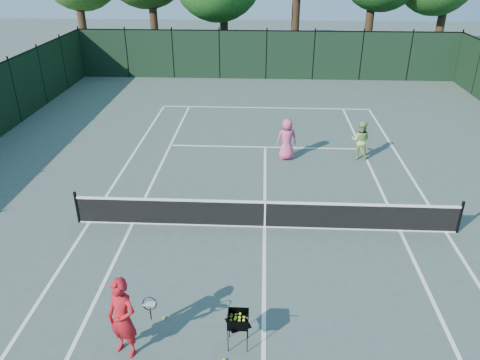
{
  "coord_description": "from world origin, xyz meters",
  "views": [
    {
      "loc": [
        -0.13,
        -12.24,
        7.74
      ],
      "look_at": [
        -0.81,
        1.0,
        1.1
      ],
      "focal_mm": 35.0,
      "sensor_mm": 36.0,
      "label": 1
    }
  ],
  "objects_px": {
    "loose_ball_near_cart": "(224,360)",
    "coach": "(123,318)",
    "player_green": "(361,140)",
    "ball_hopper": "(238,320)",
    "player_pink": "(287,139)",
    "loose_ball_midcourt": "(164,318)"
  },
  "relations": [
    {
      "from": "loose_ball_near_cart",
      "to": "loose_ball_midcourt",
      "type": "xyz_separation_m",
      "value": [
        -1.49,
        1.16,
        0.0
      ]
    },
    {
      "from": "player_pink",
      "to": "loose_ball_near_cart",
      "type": "xyz_separation_m",
      "value": [
        -1.66,
        -10.49,
        -0.82
      ]
    },
    {
      "from": "loose_ball_near_cart",
      "to": "loose_ball_midcourt",
      "type": "distance_m",
      "value": 1.89
    },
    {
      "from": "ball_hopper",
      "to": "loose_ball_near_cart",
      "type": "xyz_separation_m",
      "value": [
        -0.26,
        -0.47,
        -0.68
      ]
    },
    {
      "from": "player_pink",
      "to": "loose_ball_near_cart",
      "type": "relative_size",
      "value": 24.99
    },
    {
      "from": "coach",
      "to": "player_green",
      "type": "distance_m",
      "value": 12.5
    },
    {
      "from": "player_green",
      "to": "loose_ball_midcourt",
      "type": "bearing_deg",
      "value": 71.14
    },
    {
      "from": "player_green",
      "to": "loose_ball_near_cart",
      "type": "xyz_separation_m",
      "value": [
        -4.62,
        -10.69,
        -0.75
      ]
    },
    {
      "from": "coach",
      "to": "loose_ball_midcourt",
      "type": "distance_m",
      "value": 1.48
    },
    {
      "from": "coach",
      "to": "ball_hopper",
      "type": "bearing_deg",
      "value": 31.62
    },
    {
      "from": "coach",
      "to": "loose_ball_midcourt",
      "type": "relative_size",
      "value": 27.68
    },
    {
      "from": "player_pink",
      "to": "coach",
      "type": "bearing_deg",
      "value": 57.21
    },
    {
      "from": "player_green",
      "to": "coach",
      "type": "bearing_deg",
      "value": 71.34
    },
    {
      "from": "ball_hopper",
      "to": "loose_ball_midcourt",
      "type": "distance_m",
      "value": 2.0
    },
    {
      "from": "loose_ball_near_cart",
      "to": "coach",
      "type": "bearing_deg",
      "value": 175.84
    },
    {
      "from": "player_green",
      "to": "player_pink",
      "type": "bearing_deg",
      "value": 17.81
    },
    {
      "from": "player_green",
      "to": "loose_ball_midcourt",
      "type": "height_order",
      "value": "player_green"
    },
    {
      "from": "loose_ball_midcourt",
      "to": "coach",
      "type": "bearing_deg",
      "value": -120.59
    },
    {
      "from": "player_green",
      "to": "ball_hopper",
      "type": "bearing_deg",
      "value": 80.72
    },
    {
      "from": "coach",
      "to": "loose_ball_midcourt",
      "type": "height_order",
      "value": "coach"
    },
    {
      "from": "ball_hopper",
      "to": "loose_ball_near_cart",
      "type": "distance_m",
      "value": 0.87
    },
    {
      "from": "ball_hopper",
      "to": "loose_ball_midcourt",
      "type": "height_order",
      "value": "ball_hopper"
    }
  ]
}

